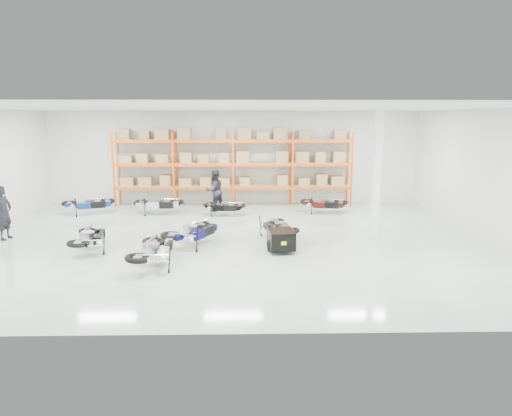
{
  "coord_description": "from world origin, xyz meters",
  "views": [
    {
      "loc": [
        0.63,
        -15.33,
        4.2
      ],
      "look_at": [
        0.95,
        0.2,
        1.1
      ],
      "focal_mm": 32.0,
      "sensor_mm": 36.0,
      "label": 1
    }
  ],
  "objects_px": {
    "trailer": "(281,239)",
    "moto_back_d": "(324,201)",
    "moto_back_a": "(89,201)",
    "moto_back_c": "(224,204)",
    "moto_touring_right": "(278,224)",
    "person_left": "(4,213)",
    "moto_black_far_left": "(90,234)",
    "moto_back_b": "(158,201)",
    "moto_silver_left": "(154,246)",
    "moto_blue_centre": "(193,228)",
    "person_back": "(215,191)"
  },
  "relations": [
    {
      "from": "moto_back_a",
      "to": "person_back",
      "type": "height_order",
      "value": "person_back"
    },
    {
      "from": "moto_blue_centre",
      "to": "person_left",
      "type": "distance_m",
      "value": 6.74
    },
    {
      "from": "person_left",
      "to": "moto_blue_centre",
      "type": "bearing_deg",
      "value": -93.49
    },
    {
      "from": "moto_black_far_left",
      "to": "moto_back_a",
      "type": "height_order",
      "value": "moto_back_a"
    },
    {
      "from": "moto_silver_left",
      "to": "moto_back_d",
      "type": "distance_m",
      "value": 9.5
    },
    {
      "from": "moto_touring_right",
      "to": "person_left",
      "type": "distance_m",
      "value": 9.52
    },
    {
      "from": "moto_blue_centre",
      "to": "person_back",
      "type": "distance_m",
      "value": 5.8
    },
    {
      "from": "moto_back_a",
      "to": "moto_back_c",
      "type": "height_order",
      "value": "moto_back_a"
    },
    {
      "from": "moto_back_c",
      "to": "person_back",
      "type": "relative_size",
      "value": 0.86
    },
    {
      "from": "moto_back_b",
      "to": "moto_back_d",
      "type": "distance_m",
      "value": 7.33
    },
    {
      "from": "moto_back_d",
      "to": "person_left",
      "type": "height_order",
      "value": "person_left"
    },
    {
      "from": "moto_touring_right",
      "to": "moto_back_d",
      "type": "height_order",
      "value": "moto_back_d"
    },
    {
      "from": "moto_back_a",
      "to": "moto_back_b",
      "type": "bearing_deg",
      "value": -110.11
    },
    {
      "from": "moto_silver_left",
      "to": "person_back",
      "type": "xyz_separation_m",
      "value": [
        1.17,
        7.9,
        0.33
      ]
    },
    {
      "from": "moto_back_b",
      "to": "person_back",
      "type": "distance_m",
      "value": 2.55
    },
    {
      "from": "person_left",
      "to": "person_back",
      "type": "distance_m",
      "value": 8.46
    },
    {
      "from": "moto_back_b",
      "to": "moto_back_d",
      "type": "height_order",
      "value": "moto_back_b"
    },
    {
      "from": "moto_back_a",
      "to": "moto_back_d",
      "type": "distance_m",
      "value": 10.38
    },
    {
      "from": "moto_silver_left",
      "to": "moto_touring_right",
      "type": "relative_size",
      "value": 1.15
    },
    {
      "from": "moto_back_b",
      "to": "moto_back_c",
      "type": "height_order",
      "value": "moto_back_b"
    },
    {
      "from": "moto_blue_centre",
      "to": "moto_back_c",
      "type": "relative_size",
      "value": 1.26
    },
    {
      "from": "person_back",
      "to": "moto_silver_left",
      "type": "bearing_deg",
      "value": 43.92
    },
    {
      "from": "person_left",
      "to": "trailer",
      "type": "bearing_deg",
      "value": -95.23
    },
    {
      "from": "moto_black_far_left",
      "to": "moto_back_b",
      "type": "bearing_deg",
      "value": -107.49
    },
    {
      "from": "moto_back_c",
      "to": "moto_back_d",
      "type": "distance_m",
      "value": 4.45
    },
    {
      "from": "trailer",
      "to": "moto_back_b",
      "type": "xyz_separation_m",
      "value": [
        -4.99,
        5.91,
        0.17
      ]
    },
    {
      "from": "moto_silver_left",
      "to": "moto_blue_centre",
      "type": "bearing_deg",
      "value": -108.72
    },
    {
      "from": "moto_back_b",
      "to": "moto_back_c",
      "type": "xyz_separation_m",
      "value": [
        2.9,
        -0.39,
        -0.08
      ]
    },
    {
      "from": "moto_touring_right",
      "to": "moto_black_far_left",
      "type": "bearing_deg",
      "value": 177.01
    },
    {
      "from": "moto_back_a",
      "to": "moto_back_c",
      "type": "xyz_separation_m",
      "value": [
        5.95,
        -0.41,
        -0.1
      ]
    },
    {
      "from": "moto_blue_centre",
      "to": "moto_touring_right",
      "type": "bearing_deg",
      "value": -133.59
    },
    {
      "from": "moto_back_a",
      "to": "moto_back_c",
      "type": "relative_size",
      "value": 1.19
    },
    {
      "from": "moto_blue_centre",
      "to": "moto_black_far_left",
      "type": "bearing_deg",
      "value": 38.66
    },
    {
      "from": "moto_touring_right",
      "to": "person_left",
      "type": "height_order",
      "value": "person_left"
    },
    {
      "from": "moto_blue_centre",
      "to": "moto_back_d",
      "type": "xyz_separation_m",
      "value": [
        5.19,
        5.2,
        -0.07
      ]
    },
    {
      "from": "moto_back_a",
      "to": "person_back",
      "type": "bearing_deg",
      "value": -103.77
    },
    {
      "from": "moto_touring_right",
      "to": "moto_back_b",
      "type": "distance_m",
      "value": 6.59
    },
    {
      "from": "moto_back_c",
      "to": "person_left",
      "type": "height_order",
      "value": "person_left"
    },
    {
      "from": "moto_silver_left",
      "to": "moto_back_d",
      "type": "xyz_separation_m",
      "value": [
        6.05,
        7.32,
        -0.06
      ]
    },
    {
      "from": "moto_back_c",
      "to": "person_left",
      "type": "bearing_deg",
      "value": 125.77
    },
    {
      "from": "moto_touring_right",
      "to": "moto_back_a",
      "type": "height_order",
      "value": "moto_back_a"
    },
    {
      "from": "trailer",
      "to": "moto_back_d",
      "type": "relative_size",
      "value": 0.92
    },
    {
      "from": "moto_silver_left",
      "to": "moto_touring_right",
      "type": "bearing_deg",
      "value": -137.87
    },
    {
      "from": "trailer",
      "to": "moto_back_b",
      "type": "distance_m",
      "value": 7.73
    },
    {
      "from": "trailer",
      "to": "moto_back_d",
      "type": "distance_m",
      "value": 6.37
    },
    {
      "from": "moto_back_a",
      "to": "person_back",
      "type": "xyz_separation_m",
      "value": [
        5.5,
        0.58,
        0.35
      ]
    },
    {
      "from": "moto_touring_right",
      "to": "person_back",
      "type": "xyz_separation_m",
      "value": [
        -2.54,
        4.91,
        0.4
      ]
    },
    {
      "from": "moto_silver_left",
      "to": "trailer",
      "type": "xyz_separation_m",
      "value": [
        3.71,
        1.39,
        -0.21
      ]
    },
    {
      "from": "person_left",
      "to": "person_back",
      "type": "xyz_separation_m",
      "value": [
        6.97,
        4.78,
        -0.01
      ]
    },
    {
      "from": "moto_touring_right",
      "to": "moto_back_c",
      "type": "relative_size",
      "value": 1.08
    }
  ]
}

